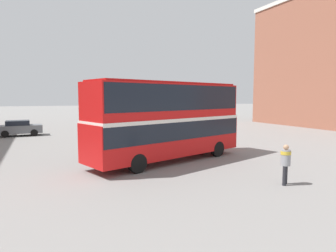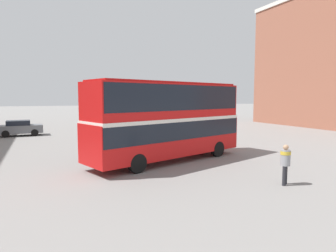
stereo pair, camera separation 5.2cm
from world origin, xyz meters
TOP-DOWN VIEW (x-y plane):
  - ground_plane at (0.00, 0.00)m, footprint 240.00×240.00m
  - double_decker_bus at (-0.85, -0.88)m, footprint 10.31×5.52m
  - pedestrian_foreground at (1.86, -7.31)m, footprint 0.60×0.60m
  - parked_car_kerb_near at (-9.58, 15.36)m, footprint 4.08×2.03m

SIDE VIEW (x-z plane):
  - ground_plane at x=0.00m, z-range 0.00..0.00m
  - parked_car_kerb_near at x=-9.58m, z-range 0.02..1.53m
  - pedestrian_foreground at x=1.86m, z-range 0.20..1.95m
  - double_decker_bus at x=-0.85m, z-range 0.33..4.94m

